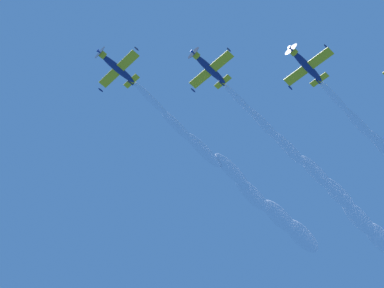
# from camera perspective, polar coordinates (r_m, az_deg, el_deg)

# --- Properties ---
(airplane_lead) EXTENTS (7.42, 7.92, 3.30)m
(airplane_lead) POSITION_cam_1_polar(r_m,az_deg,el_deg) (89.48, -7.21, 7.25)
(airplane_lead) COLOR navy
(airplane_left_wingman) EXTENTS (7.44, 7.94, 3.11)m
(airplane_left_wingman) POSITION_cam_1_polar(r_m,az_deg,el_deg) (89.14, 1.59, 7.25)
(airplane_left_wingman) COLOR navy
(airplane_right_wingman) EXTENTS (7.45, 7.85, 3.22)m
(airplane_right_wingman) POSITION_cam_1_polar(r_m,az_deg,el_deg) (88.23, 10.75, 7.40)
(airplane_right_wingman) COLOR navy
(smoke_trail_lead) EXTENTS (41.74, 13.80, 5.55)m
(smoke_trail_lead) POSITION_cam_1_polar(r_m,az_deg,el_deg) (99.09, 6.41, -5.17)
(smoke_trail_lead) COLOR white
(smoke_trail_left_wingman) EXTENTS (42.41, 13.75, 5.66)m
(smoke_trail_left_wingman) POSITION_cam_1_polar(r_m,az_deg,el_deg) (102.08, 14.04, -5.16)
(smoke_trail_left_wingman) COLOR white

